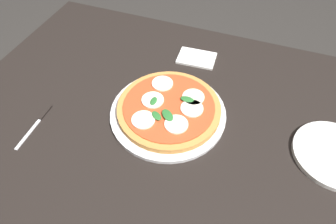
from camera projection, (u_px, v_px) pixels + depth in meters
ground_plane at (177, 214)px, 1.42m from camera, size 6.00×6.00×0.00m
dining_table at (181, 138)px, 0.93m from camera, size 1.37×0.92×0.74m
serving_tray at (168, 113)px, 0.86m from camera, size 0.34×0.34×0.01m
pizza at (169, 108)px, 0.85m from camera, size 0.30×0.30×0.03m
plate_white at (334, 154)px, 0.77m from camera, size 0.21×0.21×0.01m
napkin at (197, 58)px, 1.03m from camera, size 0.14×0.10×0.01m
knife at (39, 121)px, 0.85m from camera, size 0.01×0.17×0.01m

